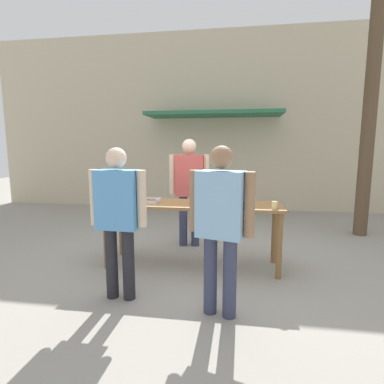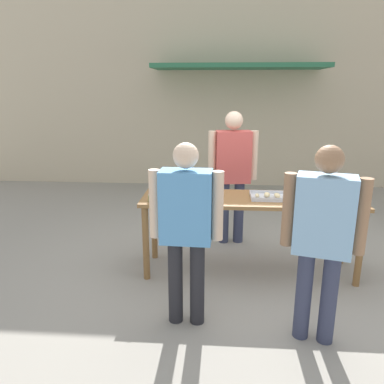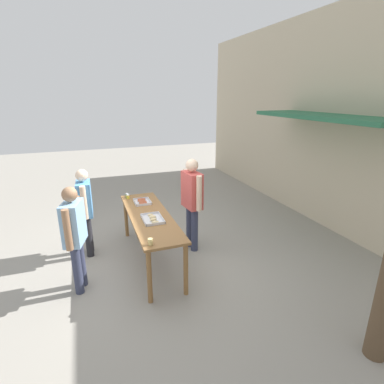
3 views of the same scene
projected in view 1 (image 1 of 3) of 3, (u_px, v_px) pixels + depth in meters
name	position (u px, v px, depth m)	size (l,w,h in m)	color
ground_plane	(192.00, 265.00, 4.11)	(24.00, 24.00, 0.00)	gray
building_facade_back	(215.00, 122.00, 7.68)	(12.00, 1.11, 4.50)	beige
serving_table	(192.00, 211.00, 4.00)	(2.36, 0.66, 0.87)	brown
food_tray_sausages	(146.00, 201.00, 4.08)	(0.37, 0.29, 0.04)	silver
food_tray_buns	(210.00, 202.00, 3.95)	(0.46, 0.31, 0.06)	silver
condiment_jar_mustard	(111.00, 201.00, 3.92)	(0.06, 0.06, 0.08)	#567A38
condiment_jar_ketchup	(117.00, 201.00, 3.91)	(0.06, 0.06, 0.08)	gold
beer_cup	(275.00, 205.00, 3.61)	(0.07, 0.07, 0.09)	#DBC67A
person_server_behind_table	(189.00, 183.00, 4.80)	(0.63, 0.29, 1.73)	#333851
person_customer_holding_hotdog	(118.00, 211.00, 3.08)	(0.61, 0.25, 1.60)	#232328
person_customer_with_cup	(221.00, 218.00, 2.75)	(0.60, 0.34, 1.61)	#333851
utility_pole	(373.00, 72.00, 5.14)	(1.10, 0.23, 5.64)	brown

